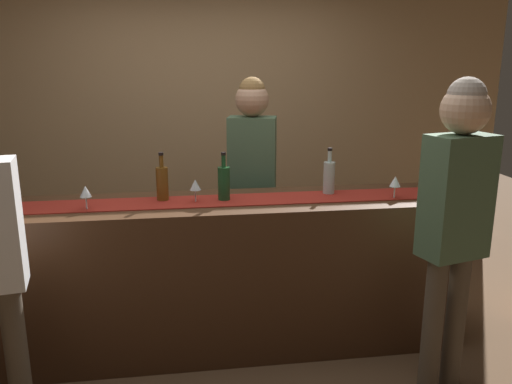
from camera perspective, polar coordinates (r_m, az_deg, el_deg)
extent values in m
plane|color=brown|center=(3.58, -4.14, -16.34)|extent=(10.00, 10.00, 0.00)
cube|color=tan|center=(4.99, -6.09, 9.97)|extent=(6.00, 0.12, 2.90)
cube|color=#472B19|center=(3.36, -4.29, -9.12)|extent=(2.94, 0.60, 0.98)
cube|color=maroon|center=(3.19, -4.45, -0.98)|extent=(2.80, 0.28, 0.01)
cylinder|color=#194723|center=(3.18, -3.56, 0.90)|extent=(0.07, 0.07, 0.21)
cylinder|color=#194723|center=(3.15, -3.60, 3.41)|extent=(0.03, 0.03, 0.08)
cylinder|color=black|center=(3.15, -3.62, 4.25)|extent=(0.03, 0.03, 0.02)
cylinder|color=#B2C6C1|center=(3.37, 8.05, 1.52)|extent=(0.07, 0.07, 0.21)
cylinder|color=#B2C6C1|center=(3.34, 8.14, 3.91)|extent=(0.03, 0.03, 0.08)
cylinder|color=black|center=(3.33, 8.16, 4.69)|extent=(0.03, 0.03, 0.02)
cylinder|color=brown|center=(3.22, -10.29, 0.86)|extent=(0.07, 0.07, 0.21)
cylinder|color=brown|center=(3.20, -10.41, 3.35)|extent=(0.03, 0.03, 0.08)
cylinder|color=black|center=(3.19, -10.44, 4.17)|extent=(0.03, 0.03, 0.02)
cylinder|color=silver|center=(3.16, -18.14, -1.86)|extent=(0.06, 0.06, 0.00)
cylinder|color=silver|center=(3.15, -18.19, -1.17)|extent=(0.01, 0.01, 0.08)
cone|color=silver|center=(3.13, -18.29, 0.07)|extent=(0.07, 0.07, 0.06)
cylinder|color=silver|center=(3.36, 14.97, -0.68)|extent=(0.06, 0.06, 0.00)
cylinder|color=silver|center=(3.35, 15.02, -0.03)|extent=(0.01, 0.01, 0.08)
cone|color=silver|center=(3.33, 15.10, 1.14)|extent=(0.07, 0.07, 0.06)
cylinder|color=silver|center=(3.18, -6.66, -1.11)|extent=(0.06, 0.06, 0.00)
cylinder|color=silver|center=(3.17, -6.68, -0.42)|extent=(0.01, 0.01, 0.08)
cone|color=silver|center=(3.15, -6.72, 0.81)|extent=(0.07, 0.07, 0.06)
cylinder|color=#26262B|center=(3.95, 0.76, -6.81)|extent=(0.11, 0.11, 0.80)
cylinder|color=#26262B|center=(3.96, -1.57, -6.73)|extent=(0.11, 0.11, 0.80)
cube|color=#4C6B4C|center=(3.75, -0.43, 3.48)|extent=(0.38, 0.27, 0.63)
sphere|color=tan|center=(3.70, -0.44, 10.14)|extent=(0.24, 0.24, 0.24)
sphere|color=olive|center=(3.69, -0.44, 11.17)|extent=(0.19, 0.19, 0.19)
cylinder|color=brown|center=(3.07, 18.88, -13.98)|extent=(0.11, 0.11, 0.82)
cylinder|color=brown|center=(3.17, 21.10, -13.24)|extent=(0.11, 0.11, 0.82)
cube|color=#4C6B4C|center=(2.86, 21.25, -0.51)|extent=(0.38, 0.28, 0.65)
sphere|color=#DBAD89|center=(2.79, 22.09, 8.38)|extent=(0.24, 0.24, 0.24)
sphere|color=#AD9E8E|center=(2.78, 22.22, 9.75)|extent=(0.19, 0.19, 0.19)
cylinder|color=brown|center=(2.94, -24.84, -16.31)|extent=(0.11, 0.11, 0.78)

